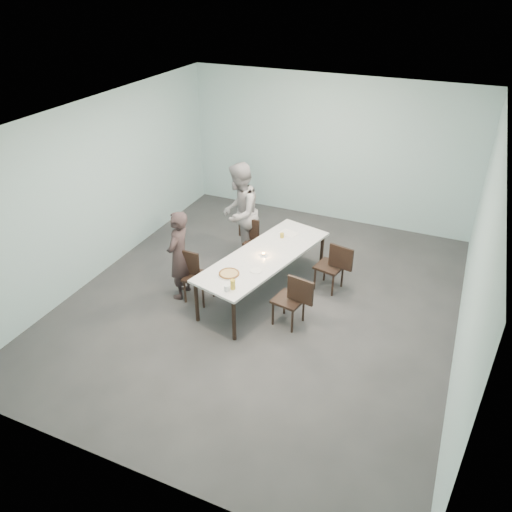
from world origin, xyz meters
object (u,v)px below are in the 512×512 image
at_px(side_plate, 256,271).
at_px(pizza, 229,274).
at_px(diner_far, 239,213).
at_px(amber_tumbler, 282,235).
at_px(chair_far_right, 334,264).
at_px(water_tumbler, 227,288).
at_px(chair_near_right, 293,298).
at_px(table, 264,258).
at_px(beer_glass, 233,285).
at_px(diner_near, 179,255).
at_px(tealight, 264,255).
at_px(chair_near_left, 194,272).
at_px(chair_far_left, 254,238).

bearing_deg(side_plate, pizza, -141.91).
bearing_deg(diner_far, amber_tumbler, 65.40).
xyz_separation_m(chair_far_right, water_tumbler, (-1.11, -1.73, 0.29)).
bearing_deg(amber_tumbler, side_plate, -88.79).
xyz_separation_m(chair_near_right, water_tumbler, (-0.82, -0.56, 0.29)).
distance_m(table, chair_near_right, 0.96).
bearing_deg(beer_glass, table, 88.10).
xyz_separation_m(chair_far_right, diner_near, (-2.26, -1.15, 0.26)).
height_order(table, side_plate, side_plate).
xyz_separation_m(table, tealight, (0.00, -0.03, 0.08)).
distance_m(diner_near, tealight, 1.36).
bearing_deg(chair_far_right, tealight, 42.83).
bearing_deg(diner_far, pizza, 11.47).
relative_size(pizza, amber_tumbler, 4.25).
xyz_separation_m(diner_near, tealight, (1.24, 0.55, 0.01)).
bearing_deg(chair_near_left, chair_near_right, 0.58).
relative_size(table, diner_near, 1.80).
height_order(table, chair_far_left, chair_far_left).
relative_size(water_tumbler, amber_tumbler, 1.12).
height_order(side_plate, water_tumbler, water_tumbler).
relative_size(chair_near_left, beer_glass, 5.80).
distance_m(chair_far_left, diner_near, 1.62).
bearing_deg(side_plate, table, 98.55).
relative_size(chair_far_right, beer_glass, 5.80).
distance_m(diner_far, tealight, 1.31).
relative_size(chair_near_left, chair_near_right, 1.00).
bearing_deg(tealight, chair_near_right, -38.08).
xyz_separation_m(chair_near_right, chair_far_right, (0.29, 1.17, 0.00)).
relative_size(pizza, beer_glass, 2.27).
bearing_deg(pizza, chair_near_right, 9.48).
bearing_deg(beer_glass, chair_far_left, 105.12).
distance_m(water_tumbler, amber_tumbler, 1.83).
height_order(diner_far, side_plate, diner_far).
distance_m(pizza, water_tumbler, 0.43).
xyz_separation_m(chair_near_left, amber_tumbler, (1.03, 1.25, 0.29)).
distance_m(side_plate, water_tumbler, 0.68).
xyz_separation_m(diner_near, water_tumbler, (1.15, -0.58, 0.03)).
relative_size(side_plate, beer_glass, 1.20).
relative_size(diner_near, diner_far, 0.82).
distance_m(chair_near_left, chair_near_right, 1.71).
bearing_deg(side_plate, beer_glass, -100.97).
xyz_separation_m(chair_far_right, amber_tumbler, (-0.97, 0.09, 0.29)).
bearing_deg(beer_glass, chair_far_right, 57.42).
distance_m(water_tumbler, tealight, 1.13).
relative_size(diner_near, water_tumbler, 16.91).
distance_m(diner_far, side_plate, 1.73).
bearing_deg(chair_far_left, table, -49.75).
xyz_separation_m(table, side_plate, (0.08, -0.50, 0.06)).
height_order(table, chair_near_left, chair_near_left).
bearing_deg(diner_near, chair_near_left, 83.84).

